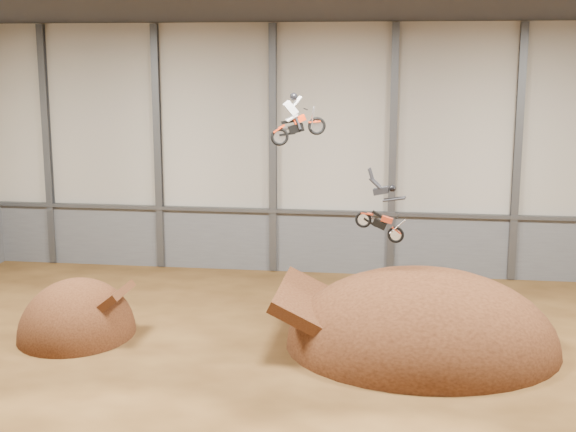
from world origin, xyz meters
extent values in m
plane|color=#452A12|center=(0.00, 0.00, 0.00)|extent=(40.00, 40.00, 0.00)
cube|color=#B6AFA1|center=(0.00, 15.00, 7.00)|extent=(40.00, 0.10, 14.00)
plane|color=black|center=(0.00, 0.00, 14.00)|extent=(40.00, 40.00, 0.00)
cube|color=slate|center=(0.00, 14.90, 1.75)|extent=(39.80, 0.18, 3.50)
cube|color=#47494F|center=(0.00, 14.75, 3.55)|extent=(39.80, 0.35, 0.20)
cube|color=#47494F|center=(-16.67, 14.80, 7.00)|extent=(0.40, 0.36, 13.90)
cube|color=#47494F|center=(-10.00, 14.80, 7.00)|extent=(0.40, 0.36, 13.90)
cube|color=#47494F|center=(-3.33, 14.80, 7.00)|extent=(0.40, 0.36, 13.90)
cube|color=#47494F|center=(3.33, 14.80, 7.00)|extent=(0.40, 0.36, 13.90)
cube|color=#47494F|center=(10.00, 14.80, 7.00)|extent=(0.40, 0.36, 13.90)
ellipsoid|color=#361A0D|center=(-10.30, 2.92, 0.00)|extent=(5.06, 5.84, 5.06)
ellipsoid|color=#361A0D|center=(4.83, 3.53, 0.00)|extent=(11.57, 10.23, 6.67)
camera|label=1|loc=(3.69, -29.39, 12.25)|focal=50.00mm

